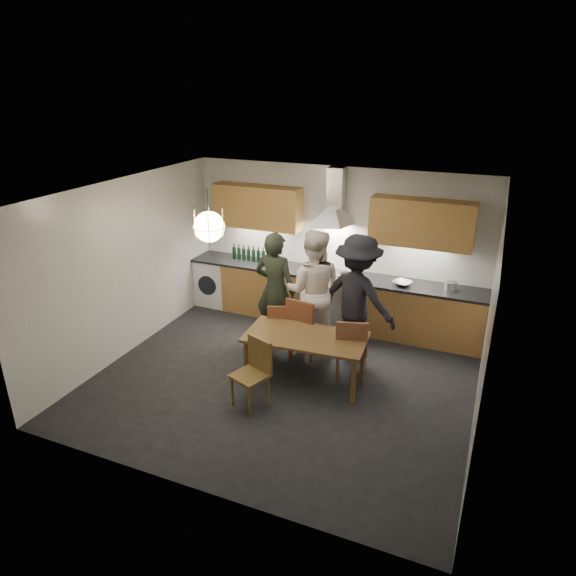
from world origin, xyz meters
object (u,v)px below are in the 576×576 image
at_px(dining_table, 306,341).
at_px(person_mid, 313,290).
at_px(person_right, 357,297).
at_px(chair_back_left, 281,327).
at_px(chair_front, 254,368).
at_px(person_left, 275,290).
at_px(wine_bottles, 251,254).
at_px(stock_pot, 450,286).
at_px(mixing_bowl, 402,283).

xyz_separation_m(dining_table, person_mid, (-0.25, 0.95, 0.34)).
xyz_separation_m(dining_table, person_right, (0.43, 0.95, 0.33)).
bearing_deg(chair_back_left, chair_front, 77.23).
xyz_separation_m(person_left, person_mid, (0.56, 0.13, 0.03)).
bearing_deg(dining_table, person_mid, 101.26).
distance_m(person_left, wine_bottles, 1.44).
bearing_deg(person_mid, wine_bottles, -44.61).
xyz_separation_m(chair_front, stock_pot, (2.03, 2.61, 0.46)).
height_order(person_mid, person_right, person_mid).
xyz_separation_m(chair_back_left, mixing_bowl, (1.48, 1.30, 0.44)).
bearing_deg(person_right, dining_table, 81.79).
bearing_deg(dining_table, person_left, 130.95).
height_order(chair_back_left, wine_bottles, wine_bottles).
height_order(dining_table, person_right, person_right).
distance_m(chair_back_left, person_mid, 0.72).
height_order(dining_table, chair_front, chair_front).
xyz_separation_m(mixing_bowl, stock_pot, (0.71, 0.09, 0.03)).
height_order(chair_back_left, person_mid, person_mid).
distance_m(mixing_bowl, wine_bottles, 2.69).
xyz_separation_m(dining_table, mixing_bowl, (0.93, 1.77, 0.33)).
bearing_deg(dining_table, person_right, 61.88).
relative_size(person_mid, person_right, 1.00).
distance_m(person_right, stock_pot, 1.50).
distance_m(dining_table, chair_back_left, 0.74).
bearing_deg(dining_table, stock_pot, 44.95).
xyz_separation_m(person_mid, stock_pot, (1.88, 0.91, 0.02)).
bearing_deg(wine_bottles, person_right, -23.44).
bearing_deg(chair_front, person_mid, 105.32).
bearing_deg(chair_front, person_right, 84.21).
relative_size(person_left, person_right, 0.97).
xyz_separation_m(chair_back_left, person_mid, (0.30, 0.48, 0.44)).
distance_m(person_left, mixing_bowl, 1.98).
bearing_deg(chair_back_left, dining_table, 120.08).
height_order(chair_back_left, person_left, person_left).
xyz_separation_m(dining_table, wine_bottles, (-1.76, 1.90, 0.43)).
distance_m(chair_front, person_mid, 1.76).
distance_m(dining_table, mixing_bowl, 2.02).
relative_size(person_right, mixing_bowl, 6.79).
bearing_deg(person_left, chair_back_left, 129.16).
height_order(chair_front, person_left, person_left).
xyz_separation_m(dining_table, chair_front, (-0.40, -0.75, -0.10)).
distance_m(dining_table, stock_pot, 2.50).
height_order(dining_table, wine_bottles, wine_bottles).
distance_m(chair_back_left, chair_front, 1.23).
height_order(person_left, person_right, person_right).
distance_m(dining_table, chair_front, 0.86).
bearing_deg(dining_table, mixing_bowl, 58.64).
bearing_deg(wine_bottles, mixing_bowl, -2.76).
distance_m(person_right, mixing_bowl, 0.96).
xyz_separation_m(person_right, wine_bottles, (-2.19, 0.95, 0.10)).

